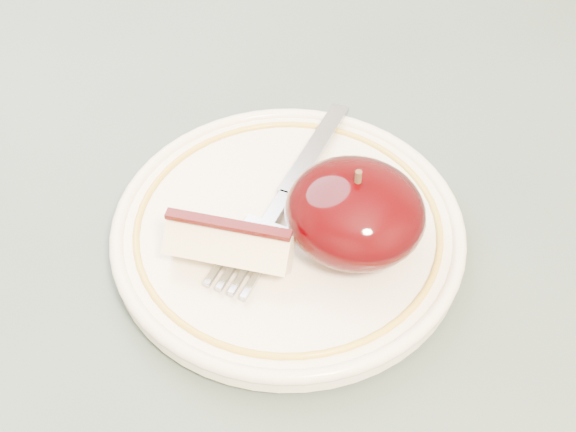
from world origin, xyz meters
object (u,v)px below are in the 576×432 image
at_px(plate, 288,231).
at_px(apple_half, 355,212).
at_px(table, 275,331).
at_px(fork, 285,196).

distance_m(plate, apple_half, 0.05).
bearing_deg(apple_half, plate, -171.16).
relative_size(plate, apple_half, 2.62).
bearing_deg(plate, table, -114.70).
height_order(plate, fork, fork).
distance_m(apple_half, fork, 0.06).
distance_m(plate, fork, 0.02).
bearing_deg(table, apple_half, 20.68).
bearing_deg(table, fork, 101.02).
xyz_separation_m(table, plate, (0.01, 0.01, 0.10)).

